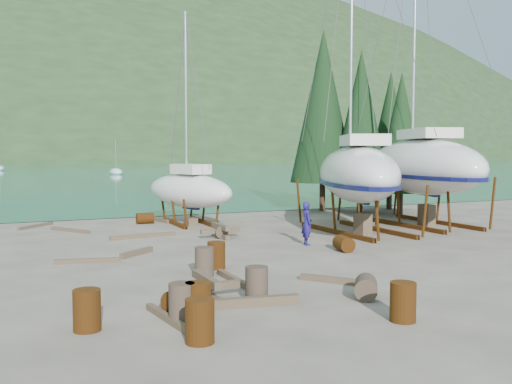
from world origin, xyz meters
name	(u,v)px	position (x,y,z in m)	size (l,w,h in m)	color
ground	(255,263)	(0.00, 0.00, 0.00)	(600.00, 600.00, 0.00)	#584F45
bay_water	(16,159)	(0.00, 315.00, 0.01)	(700.00, 700.00, 0.00)	#187979
far_hill	(16,159)	(0.00, 320.00, 0.00)	(800.00, 360.00, 110.00)	#213118
far_house_right	(115,155)	(30.00, 190.00, 2.92)	(6.60, 5.60, 5.60)	beige
cypress_near_right	(361,119)	(12.50, 12.00, 5.79)	(3.60, 3.60, 10.00)	black
cypress_mid_right	(401,133)	(14.00, 10.00, 4.92)	(3.06, 3.06, 8.50)	black
cypress_back_left	(323,106)	(11.00, 14.00, 6.66)	(4.14, 4.14, 11.50)	black
cypress_far_right	(390,130)	(15.50, 13.00, 5.21)	(3.24, 3.24, 9.00)	black
moored_boat_mid	(116,172)	(10.00, 80.00, 0.39)	(2.00, 5.00, 6.05)	silver
large_sailboat_near	(357,173)	(7.29, 4.71, 2.80)	(7.52, 11.35, 17.35)	silver
large_sailboat_far	(420,166)	(11.79, 5.67, 3.06)	(6.62, 12.35, 18.75)	silver
small_sailboat_shore	(189,190)	(1.08, 10.81, 1.81)	(4.01, 7.18, 10.96)	silver
worker	(307,223)	(3.43, 2.52, 0.88)	(0.64, 0.42, 1.76)	navy
drum_0	(87,310)	(-6.23, -5.32, 0.44)	(0.58, 0.58, 0.88)	#5E3210
drum_1	(366,287)	(0.67, -5.50, 0.29)	(0.58, 0.58, 0.88)	#2D2823
drum_3	(200,321)	(-4.32, -7.03, 0.44)	(0.58, 0.58, 0.88)	#5E3210
drum_4	(145,218)	(-0.95, 12.01, 0.29)	(0.58, 0.58, 0.88)	#5E3210
drum_5	(204,261)	(-2.24, -1.27, 0.44)	(0.58, 0.58, 0.88)	#2D2823
drum_6	(344,244)	(3.99, 0.65, 0.29)	(0.58, 0.58, 0.88)	#5E3210
drum_7	(403,302)	(0.25, -7.50, 0.44)	(0.58, 0.58, 0.88)	#5E3210
drum_10	(198,302)	(-3.90, -5.66, 0.44)	(0.58, 0.58, 0.88)	#5E3210
drum_11	(222,231)	(0.98, 5.78, 0.29)	(0.58, 0.58, 0.88)	#2D2823
drum_12	(182,300)	(-4.00, -4.76, 0.29)	(0.58, 0.58, 0.88)	#5E3210
drum_14	(216,255)	(-1.54, -0.43, 0.44)	(0.58, 0.58, 0.88)	#5E3210
drum_16	(182,303)	(-4.25, -5.58, 0.44)	(0.58, 0.58, 0.88)	#2D2823
drum_17	(257,284)	(-2.00, -4.59, 0.44)	(0.58, 0.58, 0.88)	#2D2823
timber_0	(36,226)	(-6.27, 12.84, 0.07)	(0.14, 2.46, 0.14)	brown
timber_3	(169,319)	(-4.50, -5.43, 0.07)	(0.15, 2.44, 0.15)	brown
timber_5	(234,279)	(-1.74, -2.40, 0.08)	(0.16, 2.33, 0.16)	brown
timber_6	(160,220)	(-0.02, 12.46, 0.10)	(0.19, 1.68, 0.19)	brown
timber_7	(331,280)	(0.78, -3.62, 0.09)	(0.17, 1.87, 0.17)	brown
timber_8	(137,253)	(-3.35, 3.06, 0.09)	(0.19, 1.78, 0.19)	brown
timber_9	(70,230)	(-4.88, 10.48, 0.08)	(0.15, 2.60, 0.15)	brown
timber_10	(143,236)	(-2.16, 7.16, 0.08)	(0.16, 3.01, 0.16)	brown
timber_11	(87,261)	(-5.21, 2.26, 0.08)	(0.15, 2.17, 0.15)	brown
timber_16	(241,303)	(-2.58, -4.96, 0.11)	(0.23, 2.93, 0.23)	brown
timber_pile_fore	(206,287)	(-3.07, -3.84, 0.30)	(1.80, 1.80, 0.60)	brown
timber_pile_aft	(220,231)	(0.92, 5.75, 0.30)	(1.80, 1.80, 0.60)	brown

